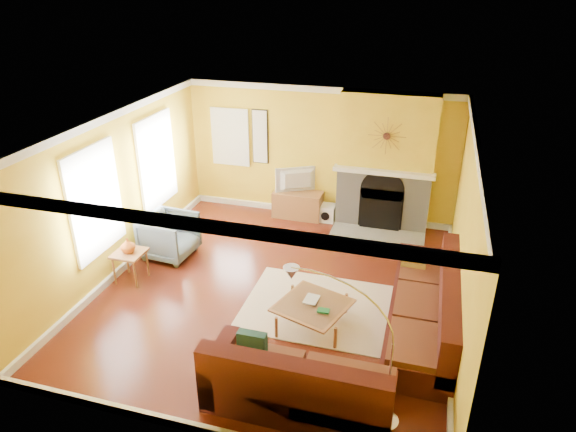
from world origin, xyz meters
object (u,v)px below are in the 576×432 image
(coffee_table, at_px, (312,314))
(arc_lamp, at_px, (344,350))
(sectional_sofa, at_px, (349,310))
(media_console, at_px, (298,204))
(armchair, at_px, (170,236))
(side_table, at_px, (131,266))

(coffee_table, relative_size, arc_lamp, 0.49)
(sectional_sofa, bearing_deg, media_console, 115.23)
(media_console, bearing_deg, coffee_table, -71.66)
(arc_lamp, bearing_deg, sectional_sofa, 96.79)
(sectional_sofa, xyz_separation_m, armchair, (-3.48, 1.38, -0.06))
(sectional_sofa, relative_size, side_table, 6.97)
(coffee_table, bearing_deg, sectional_sofa, -11.28)
(side_table, height_order, arc_lamp, arc_lamp)
(coffee_table, relative_size, media_console, 0.92)
(coffee_table, bearing_deg, media_console, 108.34)
(media_console, distance_m, side_table, 3.73)
(side_table, distance_m, arc_lamp, 4.37)
(side_table, relative_size, arc_lamp, 0.28)
(coffee_table, distance_m, side_table, 3.20)
(armchair, bearing_deg, side_table, 170.46)
(sectional_sofa, bearing_deg, arc_lamp, -83.21)
(coffee_table, xyz_separation_m, media_console, (-1.16, 3.49, 0.09))
(coffee_table, distance_m, armchair, 3.22)
(coffee_table, height_order, media_console, media_console)
(coffee_table, relative_size, side_table, 1.75)
(coffee_table, height_order, armchair, armchair)
(media_console, height_order, armchair, armchair)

